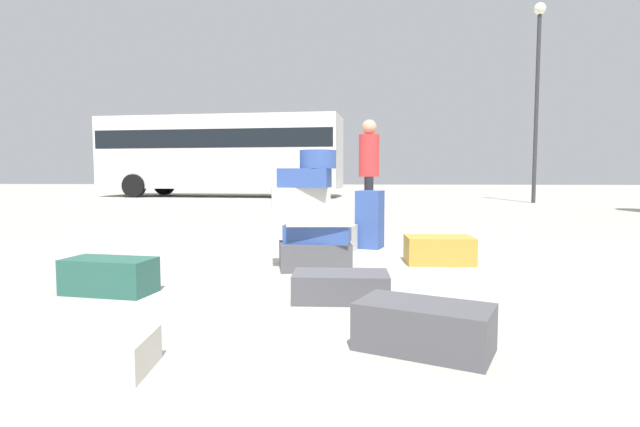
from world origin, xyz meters
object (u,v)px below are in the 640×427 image
suitcase_charcoal_foreground_near (424,327)px  person_bearded_onlooker (369,166)px  suitcase_cream_behind_tower (75,354)px  lamp_post (538,74)px  suitcase_teal_foreground_far (110,276)px  suitcase_charcoal_left_side (341,286)px  suitcase_cream_upright_blue (329,238)px  suitcase_tower (313,220)px  parked_bus (221,151)px  suitcase_navy_right_side (370,219)px  suitcase_tan_white_trunk (439,250)px

suitcase_charcoal_foreground_near → person_bearded_onlooker: size_ratio=0.39×
suitcase_cream_behind_tower → lamp_post: lamp_post is taller
suitcase_teal_foreground_far → suitcase_cream_behind_tower: (0.58, -1.43, -0.05)m
suitcase_cream_behind_tower → suitcase_charcoal_left_side: suitcase_charcoal_left_side is taller
suitcase_cream_upright_blue → person_bearded_onlooker: person_bearded_onlooker is taller
suitcase_tower → suitcase_cream_upright_blue: 1.15m
person_bearded_onlooker → parked_bus: 13.35m
suitcase_tower → suitcase_charcoal_left_side: (0.30, -1.13, -0.36)m
suitcase_teal_foreground_far → suitcase_cream_upright_blue: size_ratio=1.14×
suitcase_charcoal_foreground_near → suitcase_navy_right_side: bearing=116.4°
suitcase_tower → suitcase_charcoal_left_side: size_ratio=1.65×
suitcase_cream_upright_blue → parked_bus: size_ratio=0.06×
suitcase_cream_behind_tower → suitcase_navy_right_side: (1.41, 3.87, 0.26)m
suitcase_cream_behind_tower → suitcase_cream_upright_blue: 3.70m
suitcase_charcoal_foreground_near → suitcase_navy_right_side: suitcase_navy_right_side is taller
suitcase_teal_foreground_far → suitcase_navy_right_side: suitcase_navy_right_side is taller
person_bearded_onlooker → suitcase_navy_right_side: bearing=-3.4°
suitcase_charcoal_foreground_near → suitcase_cream_upright_blue: 3.26m
suitcase_tan_white_trunk → suitcase_charcoal_left_side: 1.78m
suitcase_tan_white_trunk → suitcase_cream_behind_tower: size_ratio=0.97×
parked_bus → lamp_post: lamp_post is taller
suitcase_tan_white_trunk → suitcase_navy_right_side: size_ratio=0.94×
lamp_post → suitcase_tan_white_trunk: bearing=-113.2°
suitcase_tan_white_trunk → lamp_post: (4.69, 10.96, 3.85)m
parked_bus → suitcase_charcoal_left_side: bearing=-66.9°
suitcase_charcoal_foreground_near → person_bearded_onlooker: bearing=115.3°
person_bearded_onlooker → suitcase_teal_foreground_far: bearing=-30.0°
suitcase_charcoal_foreground_near → parked_bus: bearing=132.1°
lamp_post → suitcase_cream_behind_tower: bearing=-116.1°
suitcase_charcoal_foreground_near → parked_bus: 18.04m
suitcase_teal_foreground_far → suitcase_cream_upright_blue: suitcase_cream_upright_blue is taller
suitcase_charcoal_foreground_near → suitcase_tan_white_trunk: bearing=102.5°
person_bearded_onlooker → parked_bus: size_ratio=0.17×
suitcase_navy_right_side → suitcase_charcoal_left_side: bearing=-78.2°
person_bearded_onlooker → suitcase_cream_behind_tower: bearing=-17.7°
suitcase_charcoal_left_side → person_bearded_onlooker: bearing=84.4°
suitcase_cream_behind_tower → suitcase_tan_white_trunk: bearing=49.6°
suitcase_tan_white_trunk → parked_bus: (-6.26, 14.52, 1.70)m
suitcase_charcoal_foreground_near → parked_bus: parked_bus is taller
suitcase_cream_upright_blue → suitcase_charcoal_foreground_near: bearing=-61.6°
person_bearded_onlooker → lamp_post: size_ratio=0.28×
suitcase_charcoal_foreground_near → suitcase_charcoal_left_side: size_ratio=0.98×
suitcase_charcoal_left_side → suitcase_navy_right_side: bearing=82.5°
suitcase_tan_white_trunk → lamp_post: bearing=64.5°
suitcase_cream_upright_blue → person_bearded_onlooker: size_ratio=0.34×
suitcase_teal_foreground_far → suitcase_cream_behind_tower: suitcase_teal_foreground_far is taller
suitcase_charcoal_foreground_near → suitcase_cream_upright_blue: suitcase_cream_upright_blue is taller
suitcase_tan_white_trunk → parked_bus: size_ratio=0.07×
suitcase_charcoal_foreground_near → person_bearded_onlooker: 5.00m
suitcase_tan_white_trunk → suitcase_charcoal_left_side: bearing=-123.7°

